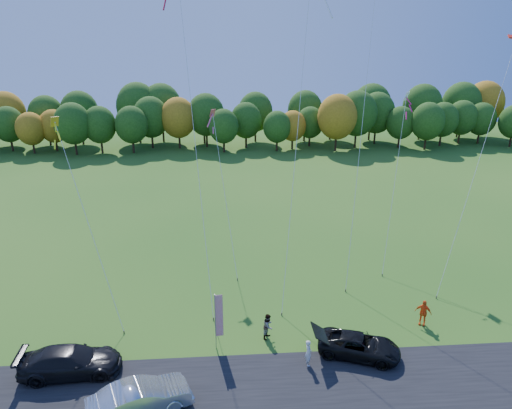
{
  "coord_description": "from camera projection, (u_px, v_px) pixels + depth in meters",
  "views": [
    {
      "loc": [
        -2.18,
        -23.57,
        17.51
      ],
      "look_at": [
        0.0,
        6.0,
        7.0
      ],
      "focal_mm": 32.0,
      "sensor_mm": 36.0,
      "label": 1
    }
  ],
  "objects": [
    {
      "name": "kite_diamond_yellow",
      "position": [
        89.0,
        226.0,
        29.01
      ],
      "size": [
        4.63,
        5.24,
        13.47
      ],
      "color": "#4C3F33",
      "rests_on": "ground"
    },
    {
      "name": "silver_sedan",
      "position": [
        140.0,
        399.0,
        22.62
      ],
      "size": [
        5.37,
        3.58,
        1.67
      ],
      "primitive_type": "imported",
      "rotation": [
        0.0,
        0.0,
        1.96
      ],
      "color": "#BBBDC1",
      "rests_on": "ground"
    },
    {
      "name": "asphalt_strip",
      "position": [
        270.0,
        390.0,
        24.4
      ],
      "size": [
        90.0,
        6.0,
        0.01
      ],
      "primitive_type": "cube",
      "color": "black",
      "rests_on": "ground"
    },
    {
      "name": "feather_flag",
      "position": [
        218.0,
        315.0,
        27.04
      ],
      "size": [
        0.49,
        0.14,
        3.72
      ],
      "color": "#999999",
      "rests_on": "ground"
    },
    {
      "name": "person_tailgate_b",
      "position": [
        268.0,
        326.0,
        28.48
      ],
      "size": [
        0.93,
        1.0,
        1.66
      ],
      "primitive_type": "imported",
      "rotation": [
        0.0,
        0.0,
        1.09
      ],
      "color": "gray",
      "rests_on": "ground"
    },
    {
      "name": "kite_delta_blue",
      "position": [
        193.0,
        121.0,
        31.8
      ],
      "size": [
        3.64,
        12.42,
        25.27
      ],
      "color": "#4C3F33",
      "rests_on": "ground"
    },
    {
      "name": "person_east",
      "position": [
        423.0,
        313.0,
        29.78
      ],
      "size": [
        1.13,
        0.91,
        1.79
      ],
      "primitive_type": "imported",
      "rotation": [
        0.0,
        0.0,
        -0.54
      ],
      "color": "#F45917",
      "rests_on": "ground"
    },
    {
      "name": "black_suv",
      "position": [
        359.0,
        346.0,
        26.9
      ],
      "size": [
        5.25,
        3.74,
        1.33
      ],
      "primitive_type": "imported",
      "rotation": [
        0.0,
        0.0,
        1.21
      ],
      "color": "black",
      "rests_on": "ground"
    },
    {
      "name": "ground",
      "position": [
        263.0,
        343.0,
        28.16
      ],
      "size": [
        160.0,
        160.0,
        0.0
      ],
      "primitive_type": "plane",
      "color": "#245817"
    },
    {
      "name": "kite_diamond_white",
      "position": [
        395.0,
        182.0,
        37.4
      ],
      "size": [
        3.85,
        7.51,
        14.02
      ],
      "color": "#4C3F33",
      "rests_on": "ground"
    },
    {
      "name": "tree_line",
      "position": [
        235.0,
        149.0,
        79.86
      ],
      "size": [
        116.0,
        12.0,
        10.0
      ],
      "primitive_type": null,
      "color": "#1E4711",
      "rests_on": "ground"
    },
    {
      "name": "dark_truck_a",
      "position": [
        70.0,
        361.0,
        25.36
      ],
      "size": [
        5.62,
        2.54,
        1.6
      ],
      "primitive_type": "imported",
      "rotation": [
        0.0,
        0.0,
        1.63
      ],
      "color": "black",
      "rests_on": "ground"
    },
    {
      "name": "kite_parafoil_orange",
      "position": [
        367.0,
        78.0,
        34.81
      ],
      "size": [
        6.6,
        12.7,
        30.41
      ],
      "color": "#4C3F33",
      "rests_on": "ground"
    },
    {
      "name": "person_tailgate_a",
      "position": [
        308.0,
        353.0,
        26.06
      ],
      "size": [
        0.44,
        0.62,
        1.62
      ],
      "primitive_type": "imported",
      "rotation": [
        0.0,
        0.0,
        1.66
      ],
      "color": "silver",
      "rests_on": "ground"
    },
    {
      "name": "kite_diamond_pink",
      "position": [
        225.0,
        193.0,
        36.55
      ],
      "size": [
        2.23,
        6.96,
        12.73
      ],
      "color": "#4C3F33",
      "rests_on": "ground"
    },
    {
      "name": "kite_delta_red",
      "position": [
        298.0,
        130.0,
        31.73
      ],
      "size": [
        4.3,
        10.41,
        24.24
      ],
      "color": "#4C3F33",
      "rests_on": "ground"
    },
    {
      "name": "kite_parafoil_rainbow",
      "position": [
        478.0,
        164.0,
        33.82
      ],
      "size": [
        8.71,
        7.91,
        18.43
      ],
      "color": "#4C3F33",
      "rests_on": "ground"
    }
  ]
}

